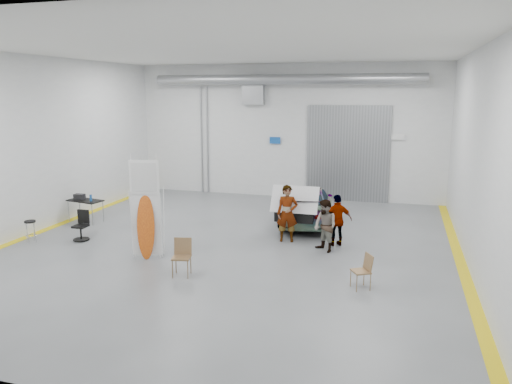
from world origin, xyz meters
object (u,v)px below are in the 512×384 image
(shop_stool, at_px, (31,232))
(office_chair, at_px, (82,227))
(person_b, at_px, (325,226))
(folding_chair_near, at_px, (182,265))
(surfboard_display, at_px, (144,217))
(sedan_car, at_px, (307,204))
(person_a, at_px, (287,213))
(work_table, at_px, (84,200))
(person_c, at_px, (337,220))
(folding_chair_far, at_px, (361,278))

(shop_stool, relative_size, office_chair, 0.74)
(person_b, relative_size, office_chair, 1.65)
(person_b, xyz_separation_m, folding_chair_near, (-3.32, -3.10, -0.50))
(person_b, height_order, surfboard_display, surfboard_display)
(sedan_car, distance_m, folding_chair_near, 6.79)
(folding_chair_near, relative_size, office_chair, 1.01)
(person_a, height_order, person_b, person_a)
(work_table, height_order, office_chair, work_table)
(person_b, xyz_separation_m, shop_stool, (-9.24, -1.75, -0.44))
(person_b, xyz_separation_m, surfboard_display, (-4.94, -2.12, 0.44))
(shop_stool, distance_m, office_chair, 1.58)
(person_a, bearing_deg, sedan_car, 76.45)
(sedan_car, relative_size, person_c, 2.83)
(person_b, bearing_deg, person_a, -167.34)
(work_table, bearing_deg, shop_stool, -91.16)
(person_b, relative_size, folding_chair_far, 1.82)
(folding_chair_far, bearing_deg, sedan_car, 172.64)
(person_b, distance_m, folding_chair_near, 4.57)
(person_c, bearing_deg, folding_chair_far, 79.68)
(shop_stool, bearing_deg, office_chair, 26.34)
(office_chair, bearing_deg, work_table, 121.03)
(person_a, height_order, shop_stool, person_a)
(person_b, distance_m, person_c, 0.76)
(folding_chair_far, relative_size, work_table, 0.62)
(folding_chair_far, relative_size, shop_stool, 1.22)
(person_c, height_order, folding_chair_near, person_c)
(folding_chair_near, bearing_deg, surfboard_display, 136.51)
(surfboard_display, xyz_separation_m, folding_chair_near, (1.62, -0.98, -0.94))
(folding_chair_far, bearing_deg, person_c, 166.92)
(sedan_car, bearing_deg, office_chair, 25.59)
(person_a, xyz_separation_m, office_chair, (-6.48, -1.76, -0.50))
(person_b, xyz_separation_m, folding_chair_far, (1.29, -2.67, -0.53))
(folding_chair_near, bearing_deg, folding_chair_far, -7.09)
(folding_chair_far, height_order, work_table, work_table)
(sedan_car, xyz_separation_m, person_a, (-0.15, -2.62, 0.25))
(work_table, bearing_deg, person_b, -6.40)
(work_table, xyz_separation_m, office_chair, (1.36, -2.08, -0.40))
(sedan_car, relative_size, shop_stool, 6.44)
(person_a, bearing_deg, folding_chair_far, -62.41)
(shop_stool, bearing_deg, surfboard_display, -4.94)
(person_a, xyz_separation_m, work_table, (-7.84, 0.32, -0.10))
(person_a, bearing_deg, shop_stool, -173.00)
(person_b, relative_size, person_c, 0.98)
(person_c, xyz_separation_m, office_chair, (-8.10, -1.76, -0.39))
(sedan_car, distance_m, folding_chair_far, 6.51)
(surfboard_display, distance_m, shop_stool, 4.41)
(folding_chair_far, bearing_deg, office_chair, -129.87)
(person_b, relative_size, folding_chair_near, 1.63)
(folding_chair_near, xyz_separation_m, office_chair, (-4.51, 2.05, 0.12))
(surfboard_display, relative_size, folding_chair_near, 3.12)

